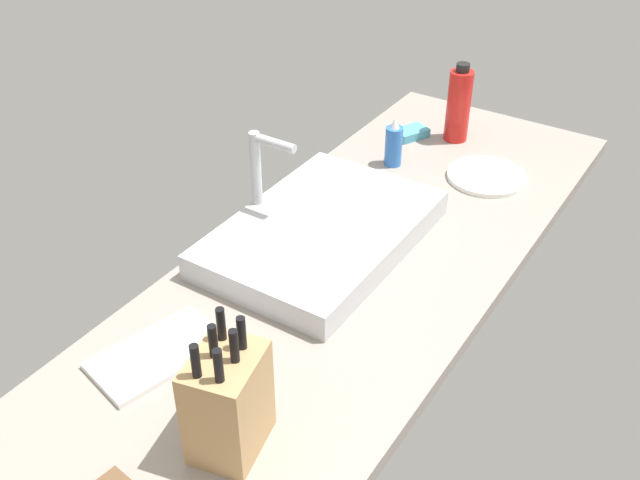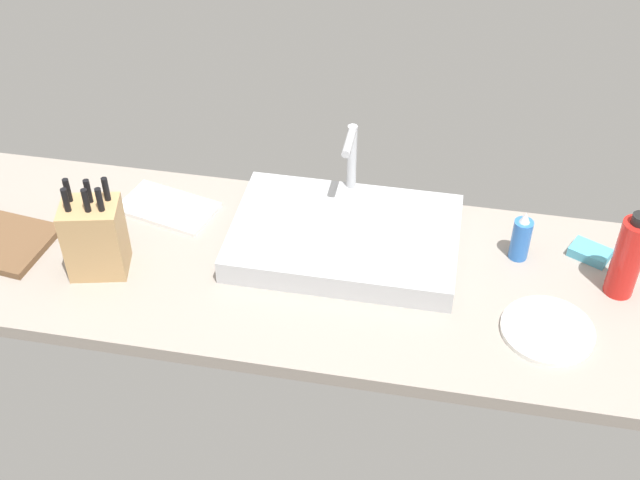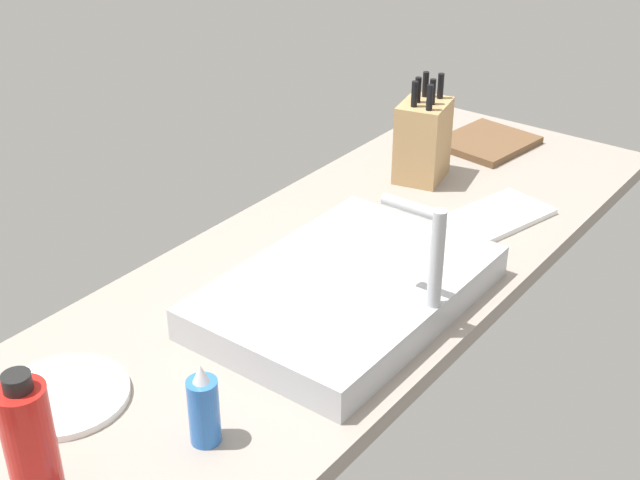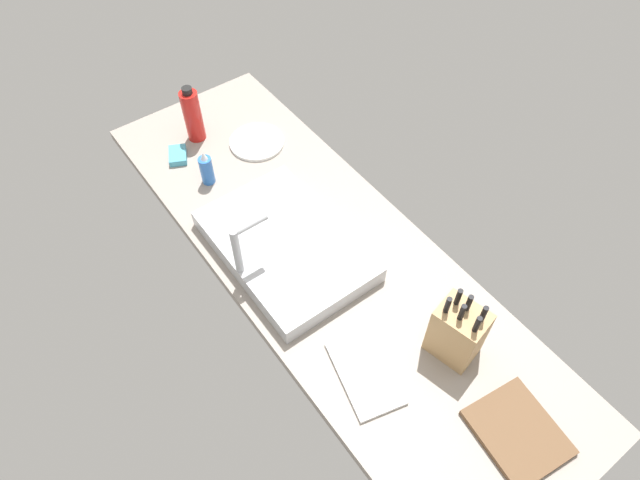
{
  "view_description": "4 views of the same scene",
  "coord_description": "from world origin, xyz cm",
  "px_view_note": "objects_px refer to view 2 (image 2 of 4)",
  "views": [
    {
      "loc": [
        -105.78,
        -63.66,
        98.57
      ],
      "look_at": [
        0.17,
        4.87,
        10.49
      ],
      "focal_mm": 41.53,
      "sensor_mm": 36.0,
      "label": 1
    },
    {
      "loc": [
        29.4,
        -139.71,
        134.56
      ],
      "look_at": [
        2.82,
        1.62,
        11.22
      ],
      "focal_mm": 46.57,
      "sensor_mm": 36.0,
      "label": 2
    },
    {
      "loc": [
        113.98,
        83.39,
        88.92
      ],
      "look_at": [
        -1.57,
        -3.93,
        8.51
      ],
      "focal_mm": 48.55,
      "sensor_mm": 36.0,
      "label": 3
    },
    {
      "loc": [
        -82.22,
        62.02,
        143.14
      ],
      "look_at": [
        0.7,
        0.76,
        10.04
      ],
      "focal_mm": 31.24,
      "sensor_mm": 36.0,
      "label": 4
    }
  ],
  "objects_px": {
    "dish_towel": "(168,208)",
    "dish_sponge": "(590,253)",
    "faucet": "(352,163)",
    "cutting_board": "(2,242)",
    "soap_bottle": "(521,238)",
    "knife_block": "(95,237)",
    "sink_basin": "(345,237)",
    "water_bottle": "(628,257)",
    "dinner_plate": "(547,330)"
  },
  "relations": [
    {
      "from": "sink_basin",
      "to": "knife_block",
      "type": "bearing_deg",
      "value": -161.87
    },
    {
      "from": "sink_basin",
      "to": "water_bottle",
      "type": "height_order",
      "value": "water_bottle"
    },
    {
      "from": "sink_basin",
      "to": "dinner_plate",
      "type": "bearing_deg",
      "value": -22.36
    },
    {
      "from": "sink_basin",
      "to": "dish_towel",
      "type": "height_order",
      "value": "sink_basin"
    },
    {
      "from": "faucet",
      "to": "water_bottle",
      "type": "bearing_deg",
      "value": -16.38
    },
    {
      "from": "soap_bottle",
      "to": "dish_towel",
      "type": "distance_m",
      "value": 0.87
    },
    {
      "from": "faucet",
      "to": "dish_towel",
      "type": "height_order",
      "value": "faucet"
    },
    {
      "from": "faucet",
      "to": "dish_sponge",
      "type": "bearing_deg",
      "value": -7.8
    },
    {
      "from": "sink_basin",
      "to": "soap_bottle",
      "type": "height_order",
      "value": "soap_bottle"
    },
    {
      "from": "soap_bottle",
      "to": "water_bottle",
      "type": "relative_size",
      "value": 0.61
    },
    {
      "from": "sink_basin",
      "to": "faucet",
      "type": "height_order",
      "value": "faucet"
    },
    {
      "from": "knife_block",
      "to": "dinner_plate",
      "type": "bearing_deg",
      "value": -13.88
    },
    {
      "from": "faucet",
      "to": "dish_towel",
      "type": "bearing_deg",
      "value": -168.27
    },
    {
      "from": "cutting_board",
      "to": "dish_towel",
      "type": "bearing_deg",
      "value": 30.45
    },
    {
      "from": "dinner_plate",
      "to": "soap_bottle",
      "type": "bearing_deg",
      "value": 105.23
    },
    {
      "from": "knife_block",
      "to": "dinner_plate",
      "type": "xyz_separation_m",
      "value": [
        1.02,
        -0.02,
        -0.09
      ]
    },
    {
      "from": "dinner_plate",
      "to": "dish_towel",
      "type": "height_order",
      "value": "same"
    },
    {
      "from": "dish_towel",
      "to": "cutting_board",
      "type": "bearing_deg",
      "value": -149.55
    },
    {
      "from": "faucet",
      "to": "cutting_board",
      "type": "bearing_deg",
      "value": -159.55
    },
    {
      "from": "knife_block",
      "to": "dish_sponge",
      "type": "bearing_deg",
      "value": -0.3
    },
    {
      "from": "sink_basin",
      "to": "dinner_plate",
      "type": "xyz_separation_m",
      "value": [
        0.47,
        -0.19,
        -0.02
      ]
    },
    {
      "from": "sink_basin",
      "to": "dish_sponge",
      "type": "distance_m",
      "value": 0.58
    },
    {
      "from": "faucet",
      "to": "knife_block",
      "type": "bearing_deg",
      "value": -148.15
    },
    {
      "from": "dinner_plate",
      "to": "faucet",
      "type": "bearing_deg",
      "value": 144.21
    },
    {
      "from": "sink_basin",
      "to": "knife_block",
      "type": "distance_m",
      "value": 0.58
    },
    {
      "from": "dish_sponge",
      "to": "dish_towel",
      "type": "bearing_deg",
      "value": -179.24
    },
    {
      "from": "sink_basin",
      "to": "dish_sponge",
      "type": "xyz_separation_m",
      "value": [
        0.58,
        0.07,
        -0.02
      ]
    },
    {
      "from": "sink_basin",
      "to": "cutting_board",
      "type": "height_order",
      "value": "sink_basin"
    },
    {
      "from": "faucet",
      "to": "soap_bottle",
      "type": "xyz_separation_m",
      "value": [
        0.42,
        -0.11,
        -0.08
      ]
    },
    {
      "from": "water_bottle",
      "to": "soap_bottle",
      "type": "bearing_deg",
      "value": 160.94
    },
    {
      "from": "soap_bottle",
      "to": "dish_sponge",
      "type": "height_order",
      "value": "soap_bottle"
    },
    {
      "from": "water_bottle",
      "to": "dish_sponge",
      "type": "distance_m",
      "value": 0.15
    },
    {
      "from": "soap_bottle",
      "to": "dish_towel",
      "type": "height_order",
      "value": "soap_bottle"
    },
    {
      "from": "sink_basin",
      "to": "soap_bottle",
      "type": "relative_size",
      "value": 4.01
    },
    {
      "from": "faucet",
      "to": "dish_sponge",
      "type": "distance_m",
      "value": 0.6
    },
    {
      "from": "dish_towel",
      "to": "water_bottle",
      "type": "bearing_deg",
      "value": -4.95
    },
    {
      "from": "cutting_board",
      "to": "dinner_plate",
      "type": "distance_m",
      "value": 1.29
    },
    {
      "from": "water_bottle",
      "to": "dinner_plate",
      "type": "bearing_deg",
      "value": -134.9
    },
    {
      "from": "knife_block",
      "to": "soap_bottle",
      "type": "distance_m",
      "value": 0.98
    },
    {
      "from": "knife_block",
      "to": "faucet",
      "type": "bearing_deg",
      "value": 18.88
    },
    {
      "from": "sink_basin",
      "to": "water_bottle",
      "type": "distance_m",
      "value": 0.64
    },
    {
      "from": "soap_bottle",
      "to": "dinner_plate",
      "type": "relative_size",
      "value": 0.66
    },
    {
      "from": "knife_block",
      "to": "dish_sponge",
      "type": "height_order",
      "value": "knife_block"
    },
    {
      "from": "sink_basin",
      "to": "faucet",
      "type": "bearing_deg",
      "value": 93.81
    },
    {
      "from": "soap_bottle",
      "to": "dish_sponge",
      "type": "distance_m",
      "value": 0.18
    },
    {
      "from": "knife_block",
      "to": "dinner_plate",
      "type": "height_order",
      "value": "knife_block"
    },
    {
      "from": "dish_towel",
      "to": "dish_sponge",
      "type": "xyz_separation_m",
      "value": [
        1.04,
        0.01,
        0.01
      ]
    },
    {
      "from": "sink_basin",
      "to": "dish_towel",
      "type": "xyz_separation_m",
      "value": [
        -0.46,
        0.06,
        -0.02
      ]
    },
    {
      "from": "knife_block",
      "to": "water_bottle",
      "type": "bearing_deg",
      "value": -6.03
    },
    {
      "from": "sink_basin",
      "to": "knife_block",
      "type": "height_order",
      "value": "knife_block"
    }
  ]
}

